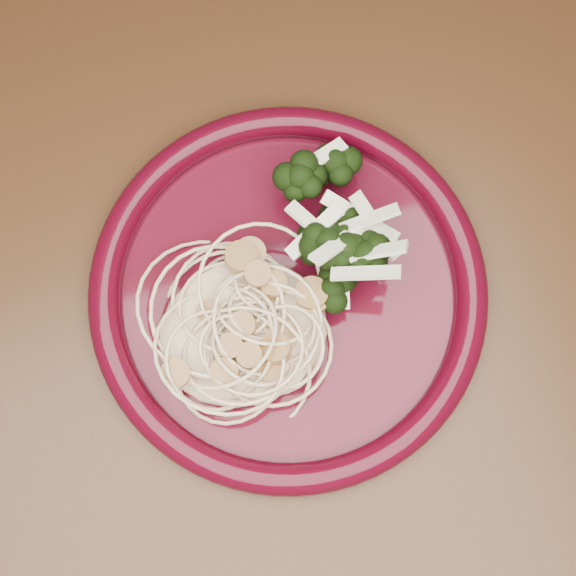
# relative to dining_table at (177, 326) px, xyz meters

# --- Properties ---
(dining_table) EXTENTS (1.20, 0.80, 0.75)m
(dining_table) POSITION_rel_dining_table_xyz_m (0.00, 0.00, 0.00)
(dining_table) COLOR #472814
(dining_table) RESTS_ON ground
(dinner_plate) EXTENTS (0.38, 0.38, 0.02)m
(dinner_plate) POSITION_rel_dining_table_xyz_m (0.09, -0.03, 0.11)
(dinner_plate) COLOR #470917
(dinner_plate) RESTS_ON dining_table
(spaghetti_pile) EXTENTS (0.15, 0.15, 0.03)m
(spaghetti_pile) POSITION_rel_dining_table_xyz_m (0.05, -0.04, 0.12)
(spaghetti_pile) COLOR beige
(spaghetti_pile) RESTS_ON dinner_plate
(scallop_cluster) EXTENTS (0.15, 0.15, 0.04)m
(scallop_cluster) POSITION_rel_dining_table_xyz_m (0.05, -0.04, 0.15)
(scallop_cluster) COLOR #B4884B
(scallop_cluster) RESTS_ON spaghetti_pile
(broccoli_pile) EXTENTS (0.13, 0.15, 0.05)m
(broccoli_pile) POSITION_rel_dining_table_xyz_m (0.14, -0.00, 0.13)
(broccoli_pile) COLOR black
(broccoli_pile) RESTS_ON dinner_plate
(onion_garnish) EXTENTS (0.09, 0.10, 0.05)m
(onion_garnish) POSITION_rel_dining_table_xyz_m (0.14, -0.00, 0.16)
(onion_garnish) COLOR white
(onion_garnish) RESTS_ON broccoli_pile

